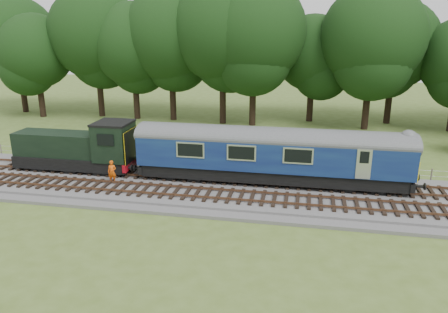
# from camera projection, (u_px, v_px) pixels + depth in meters

# --- Properties ---
(ground) EXTENTS (120.00, 120.00, 0.00)m
(ground) POSITION_uv_depth(u_px,v_px,m) (224.00, 191.00, 29.07)
(ground) COLOR #4B6224
(ground) RESTS_ON ground
(ballast) EXTENTS (70.00, 7.00, 0.35)m
(ballast) POSITION_uv_depth(u_px,v_px,m) (224.00, 189.00, 29.02)
(ballast) COLOR #4C4C4F
(ballast) RESTS_ON ground
(track_north) EXTENTS (67.20, 2.40, 0.21)m
(track_north) POSITION_uv_depth(u_px,v_px,m) (227.00, 178.00, 30.26)
(track_north) COLOR black
(track_north) RESTS_ON ballast
(track_south) EXTENTS (67.20, 2.40, 0.21)m
(track_south) POSITION_uv_depth(u_px,v_px,m) (219.00, 195.00, 27.44)
(track_south) COLOR black
(track_south) RESTS_ON ballast
(fence) EXTENTS (64.00, 0.12, 1.00)m
(fence) POSITION_uv_depth(u_px,v_px,m) (235.00, 170.00, 33.29)
(fence) COLOR #6B6054
(fence) RESTS_ON ground
(tree_line) EXTENTS (70.00, 8.00, 18.00)m
(tree_line) POSITION_uv_depth(u_px,v_px,m) (260.00, 121.00, 49.70)
(tree_line) COLOR black
(tree_line) RESTS_ON ground
(dmu_railcar) EXTENTS (18.05, 2.86, 3.88)m
(dmu_railcar) POSITION_uv_depth(u_px,v_px,m) (271.00, 151.00, 29.07)
(dmu_railcar) COLOR black
(dmu_railcar) RESTS_ON ground
(shunter_loco) EXTENTS (8.91, 2.60, 3.38)m
(shunter_loco) POSITION_uv_depth(u_px,v_px,m) (80.00, 149.00, 31.77)
(shunter_loco) COLOR black
(shunter_loco) RESTS_ON ground
(worker) EXTENTS (0.61, 0.44, 1.57)m
(worker) POSITION_uv_depth(u_px,v_px,m) (112.00, 172.00, 29.44)
(worker) COLOR #F45A0C
(worker) RESTS_ON ballast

